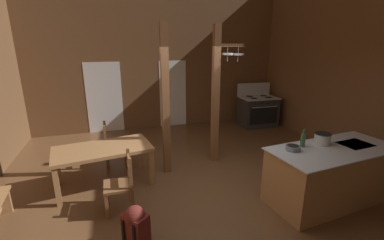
{
  "coord_description": "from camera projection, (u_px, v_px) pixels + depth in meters",
  "views": [
    {
      "loc": [
        -1.46,
        -3.88,
        2.57
      ],
      "look_at": [
        0.03,
        0.94,
        1.08
      ],
      "focal_mm": 24.54,
      "sensor_mm": 36.0,
      "label": 1
    }
  ],
  "objects": [
    {
      "name": "kitchen_island",
      "position": [
        331.0,
        174.0,
        4.36
      ],
      "size": [
        2.24,
        1.16,
        0.94
      ],
      "color": "#9E7044",
      "rests_on": "ground_plane"
    },
    {
      "name": "dining_table",
      "position": [
        103.0,
        152.0,
        4.79
      ],
      "size": [
        1.81,
        1.14,
        0.74
      ],
      "color": "#9E7044",
      "rests_on": "ground_plane"
    },
    {
      "name": "mixing_bowl_on_counter",
      "position": [
        293.0,
        148.0,
        4.13
      ],
      "size": [
        0.22,
        0.22,
        0.08
      ],
      "color": "slate",
      "rests_on": "kitchen_island"
    },
    {
      "name": "ladderback_chair_near_window",
      "position": [
        122.0,
        184.0,
        4.1
      ],
      "size": [
        0.44,
        0.44,
        0.95
      ],
      "color": "brown",
      "rests_on": "ground_plane"
    },
    {
      "name": "stove_range",
      "position": [
        258.0,
        111.0,
        8.38
      ],
      "size": [
        1.17,
        0.86,
        1.32
      ],
      "color": "#2C2C2C",
      "rests_on": "ground_plane"
    },
    {
      "name": "ladderback_chair_by_post",
      "position": [
        113.0,
        145.0,
        5.68
      ],
      "size": [
        0.44,
        0.44,
        0.95
      ],
      "color": "brown",
      "rests_on": "ground_plane"
    },
    {
      "name": "stockpot_on_counter",
      "position": [
        322.0,
        139.0,
        4.37
      ],
      "size": [
        0.33,
        0.26,
        0.19
      ],
      "color": "#B7BABF",
      "rests_on": "kitchen_island"
    },
    {
      "name": "support_post_center",
      "position": [
        166.0,
        102.0,
        5.07
      ],
      "size": [
        0.14,
        0.14,
        2.94
      ],
      "color": "brown",
      "rests_on": "ground_plane"
    },
    {
      "name": "support_post_with_pot_rack",
      "position": [
        217.0,
        91.0,
        5.57
      ],
      "size": [
        0.67,
        0.24,
        2.94
      ],
      "color": "brown",
      "rests_on": "ground_plane"
    },
    {
      "name": "wall_back",
      "position": [
        159.0,
        52.0,
        7.85
      ],
      "size": [
        8.27,
        0.14,
        4.59
      ],
      "primitive_type": "cube",
      "color": "brown",
      "rests_on": "ground_plane"
    },
    {
      "name": "bottle_tall_on_counter",
      "position": [
        303.0,
        140.0,
        4.26
      ],
      "size": [
        0.08,
        0.08,
        0.3
      ],
      "color": "#2D5638",
      "rests_on": "kitchen_island"
    },
    {
      "name": "backpack",
      "position": [
        136.0,
        226.0,
        3.36
      ],
      "size": [
        0.39,
        0.39,
        0.6
      ],
      "color": "maroon",
      "rests_on": "ground_plane"
    },
    {
      "name": "glazed_panel_back_right",
      "position": [
        173.0,
        94.0,
        8.24
      ],
      "size": [
        0.84,
        0.01,
        2.05
      ],
      "primitive_type": "cube",
      "color": "white",
      "rests_on": "ground_plane"
    },
    {
      "name": "ground_plane",
      "position": [
        206.0,
        195.0,
        4.71
      ],
      "size": [
        8.27,
        8.96,
        0.1
      ],
      "primitive_type": "cube",
      "color": "brown"
    },
    {
      "name": "glazed_door_back_left",
      "position": [
        104.0,
        98.0,
        7.66
      ],
      "size": [
        1.0,
        0.01,
        2.05
      ],
      "primitive_type": "cube",
      "color": "white",
      "rests_on": "ground_plane"
    }
  ]
}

